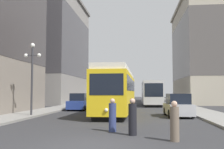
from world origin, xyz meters
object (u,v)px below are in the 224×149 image
transit_bus (151,92)px  pedestrian_crossing_near (133,118)px  pedestrian_on_sidewalk (112,116)px  parked_car_left_near (79,102)px  lamp_post_left_near (32,68)px  parked_car_right_far (178,106)px  parked_car_left_mid (93,100)px  pedestrian_crossing_far (175,122)px  streetcar (118,90)px

transit_bus → pedestrian_crossing_near: transit_bus is taller
transit_bus → pedestrian_crossing_near: (-2.08, -26.75, -1.17)m
pedestrian_crossing_near → pedestrian_on_sidewalk: pedestrian_crossing_near is taller
parked_car_left_near → lamp_post_left_near: (-1.90, -8.28, 3.04)m
transit_bus → parked_car_right_far: size_ratio=2.62×
parked_car_left_mid → lamp_post_left_near: lamp_post_left_near is taller
transit_bus → pedestrian_crossing_far: size_ratio=7.27×
parked_car_left_near → parked_car_right_far: bearing=-38.1°
pedestrian_crossing_near → transit_bus: bearing=-7.2°
parked_car_left_mid → transit_bus: bearing=9.8°
parked_car_right_far → pedestrian_crossing_far: parked_car_right_far is taller
parked_car_left_mid → pedestrian_crossing_near: 25.73m
streetcar → lamp_post_left_near: 7.92m
pedestrian_crossing_near → pedestrian_crossing_far: (1.69, -1.29, -0.03)m
pedestrian_on_sidewalk → transit_bus: bearing=-177.6°
lamp_post_left_near → transit_bus: bearing=61.3°
parked_car_left_near → parked_car_left_mid: bearing=87.5°
parked_car_left_mid → pedestrian_crossing_far: parked_car_left_mid is taller
streetcar → pedestrian_on_sidewalk: streetcar is taller
transit_bus → parked_car_right_far: (1.29, -17.37, -1.10)m
pedestrian_crossing_near → pedestrian_on_sidewalk: 1.40m
pedestrian_crossing_far → parked_car_right_far: bearing=52.8°
streetcar → parked_car_right_far: (5.04, -2.81, -1.26)m
streetcar → transit_bus: bearing=76.4°
streetcar → parked_car_right_far: size_ratio=3.43×
streetcar → lamp_post_left_near: size_ratio=2.65×
pedestrian_crossing_near → parked_car_left_near: bearing=18.3°
lamp_post_left_near → parked_car_right_far: bearing=6.7°
pedestrian_on_sidewalk → parked_car_right_far: bearing=161.8°
streetcar → lamp_post_left_near: bearing=-146.5°
streetcar → parked_car_left_mid: streetcar is taller
parked_car_left_mid → pedestrian_on_sidewalk: bearing=-80.0°
transit_bus → parked_car_left_near: (-8.35, -10.46, -1.10)m
pedestrian_crossing_far → parked_car_left_near: bearing=86.1°
lamp_post_left_near → streetcar: bearing=32.7°
parked_car_left_mid → pedestrian_on_sidewalk: parked_car_left_mid is taller
streetcar → pedestrian_on_sidewalk: 11.31m
transit_bus → parked_car_left_mid: size_ratio=2.29×
parked_car_left_near → pedestrian_on_sidewalk: (5.26, -15.32, -0.09)m
streetcar → parked_car_left_near: size_ratio=3.11×
parked_car_left_near → pedestrian_crossing_near: (6.27, -16.29, -0.07)m
streetcar → pedestrian_crossing_far: streetcar is taller
transit_bus → pedestrian_on_sidewalk: 25.99m
streetcar → pedestrian_on_sidewalk: size_ratio=9.31×
streetcar → lamp_post_left_near: (-6.49, -4.17, 1.79)m
parked_car_left_mid → pedestrian_crossing_near: parked_car_left_mid is taller
parked_car_left_mid → parked_car_right_far: (9.64, -15.58, -0.00)m
streetcar → pedestrian_crossing_far: (3.36, -13.48, -1.36)m
streetcar → transit_bus: size_ratio=1.31×
parked_car_left_near → parked_car_left_mid: (0.00, 8.66, 0.00)m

